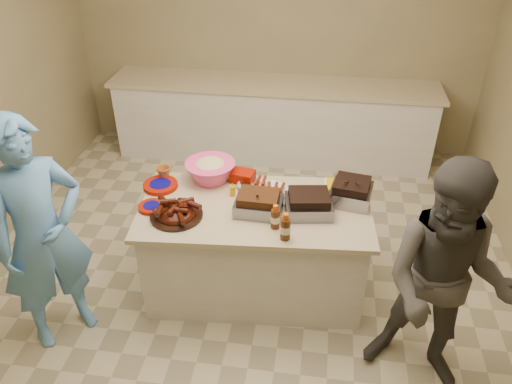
# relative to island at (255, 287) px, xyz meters

# --- Properties ---
(room) EXTENTS (4.50, 5.00, 2.70)m
(room) POSITION_rel_island_xyz_m (-0.12, 0.01, 0.00)
(room) COLOR #9A8D62
(room) RESTS_ON ground
(back_counter) EXTENTS (3.60, 0.64, 0.90)m
(back_counter) POSITION_rel_island_xyz_m (-0.12, 2.21, 0.45)
(back_counter) COLOR silver
(back_counter) RESTS_ON ground
(island) EXTENTS (1.75, 1.01, 0.80)m
(island) POSITION_rel_island_xyz_m (0.00, 0.00, 0.00)
(island) COLOR silver
(island) RESTS_ON ground
(rib_platter) EXTENTS (0.46, 0.46, 0.15)m
(rib_platter) POSITION_rel_island_xyz_m (-0.53, -0.19, 0.80)
(rib_platter) COLOR #3E1006
(rib_platter) RESTS_ON island
(pulled_pork_tray) EXTENTS (0.34, 0.26, 0.10)m
(pulled_pork_tray) POSITION_rel_island_xyz_m (0.03, -0.05, 0.80)
(pulled_pork_tray) COLOR #47230F
(pulled_pork_tray) RESTS_ON island
(brisket_tray) EXTENTS (0.37, 0.32, 0.10)m
(brisket_tray) POSITION_rel_island_xyz_m (0.39, -0.01, 0.80)
(brisket_tray) COLOR black
(brisket_tray) RESTS_ON island
(roasting_pan) EXTENTS (0.34, 0.34, 0.12)m
(roasting_pan) POSITION_rel_island_xyz_m (0.69, 0.18, 0.80)
(roasting_pan) COLOR gray
(roasting_pan) RESTS_ON island
(coleslaw_bowl) EXTENTS (0.42, 0.42, 0.27)m
(coleslaw_bowl) POSITION_rel_island_xyz_m (-0.40, 0.32, 0.80)
(coleslaw_bowl) COLOR #F14788
(coleslaw_bowl) RESTS_ON island
(sausage_plate) EXTENTS (0.29, 0.29, 0.05)m
(sausage_plate) POSITION_rel_island_xyz_m (0.08, 0.22, 0.80)
(sausage_plate) COLOR silver
(sausage_plate) RESTS_ON island
(mac_cheese_dish) EXTENTS (0.28, 0.21, 0.07)m
(mac_cheese_dish) POSITION_rel_island_xyz_m (0.63, 0.30, 0.80)
(mac_cheese_dish) COLOR #E5A801
(mac_cheese_dish) RESTS_ON island
(bbq_bottle_a) EXTENTS (0.07, 0.07, 0.20)m
(bbq_bottle_a) POSITION_rel_island_xyz_m (0.25, -0.33, 0.80)
(bbq_bottle_a) COLOR #43200B
(bbq_bottle_a) RESTS_ON island
(bbq_bottle_b) EXTENTS (0.07, 0.07, 0.18)m
(bbq_bottle_b) POSITION_rel_island_xyz_m (0.17, -0.22, 0.80)
(bbq_bottle_b) COLOR #43200B
(bbq_bottle_b) RESTS_ON island
(mustard_bottle) EXTENTS (0.04, 0.04, 0.11)m
(mustard_bottle) POSITION_rel_island_xyz_m (-0.19, 0.13, 0.80)
(mustard_bottle) COLOR #DA9C08
(mustard_bottle) RESTS_ON island
(sauce_bowl) EXTENTS (0.12, 0.05, 0.12)m
(sauce_bowl) POSITION_rel_island_xyz_m (-0.11, 0.24, 0.80)
(sauce_bowl) COLOR silver
(sauce_bowl) RESTS_ON island
(plate_stack_large) EXTENTS (0.29, 0.29, 0.03)m
(plate_stack_large) POSITION_rel_island_xyz_m (-0.76, 0.16, 0.80)
(plate_stack_large) COLOR #8E0F01
(plate_stack_large) RESTS_ON island
(plate_stack_small) EXTENTS (0.21, 0.21, 0.03)m
(plate_stack_small) POSITION_rel_island_xyz_m (-0.74, -0.12, 0.80)
(plate_stack_small) COLOR #8E0F01
(plate_stack_small) RESTS_ON island
(plastic_cup) EXTENTS (0.12, 0.11, 0.11)m
(plastic_cup) POSITION_rel_island_xyz_m (-0.77, 0.29, 0.80)
(plastic_cup) COLOR #A86424
(plastic_cup) RESTS_ON island
(basket_stack) EXTENTS (0.20, 0.16, 0.09)m
(basket_stack) POSITION_rel_island_xyz_m (-0.15, 0.34, 0.80)
(basket_stack) COLOR #8E0F01
(basket_stack) RESTS_ON island
(guest_blue) EXTENTS (1.72, 1.59, 0.41)m
(guest_blue) POSITION_rel_island_xyz_m (-1.31, -0.61, 0.00)
(guest_blue) COLOR #5C98D6
(guest_blue) RESTS_ON ground
(guest_gray) EXTENTS (1.20, 1.78, 0.62)m
(guest_gray) POSITION_rel_island_xyz_m (1.23, -0.65, 0.00)
(guest_gray) COLOR #4D4B45
(guest_gray) RESTS_ON ground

